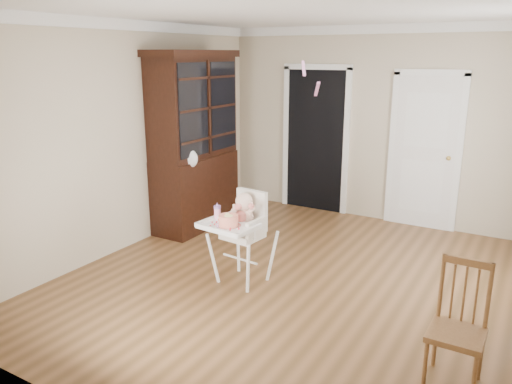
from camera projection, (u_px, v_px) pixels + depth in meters
The scene contains 14 objects.
floor at pixel (295, 281), 5.27m from camera, with size 5.00×5.00×0.00m, color brown.
ceiling at pixel (301, 11), 4.55m from camera, with size 5.00×5.00×0.00m, color white.
wall_back at pixel (376, 126), 6.99m from camera, with size 4.50×4.50×0.00m, color #C5B59A.
wall_left at pixel (129, 137), 6.01m from camera, with size 5.00×5.00×0.00m, color #C5B59A.
crown_molding at pixel (301, 18), 4.56m from camera, with size 4.50×5.00×0.12m, color white, non-canonical shape.
doorway at pixel (315, 138), 7.48m from camera, with size 1.06×0.05×2.22m.
closet_door at pixel (424, 154), 6.71m from camera, with size 0.96×0.09×2.13m.
high_chair at pixel (242, 227), 5.11m from camera, with size 0.62×0.75×0.99m.
baby at pixel (244, 214), 5.09m from camera, with size 0.28×0.22×0.42m.
cake at pixel (228, 221), 4.89m from camera, with size 0.25×0.25×0.12m.
sippy_cup at pixel (217, 212), 5.11m from camera, with size 0.07×0.07×0.17m.
china_cabinet at pixel (194, 141), 6.69m from camera, with size 0.63×1.40×2.37m.
dining_chair at pixel (458, 329), 3.54m from camera, with size 0.38×0.38×0.92m.
streamer at pixel (304, 68), 5.30m from camera, with size 0.03×0.50×0.02m, color pink, non-canonical shape.
Camera 1 is at (2.08, -4.37, 2.32)m, focal length 35.00 mm.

